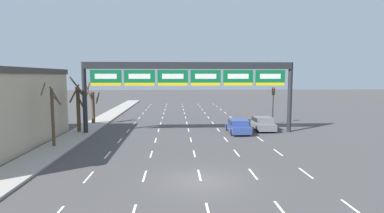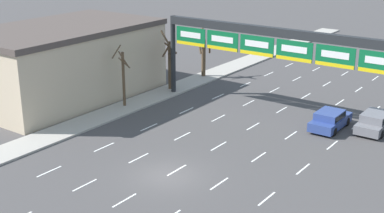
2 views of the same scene
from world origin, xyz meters
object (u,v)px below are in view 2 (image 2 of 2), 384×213
at_px(sign_gantry, 277,44).
at_px(car_grey, 376,121).
at_px(tree_bare_closest, 123,76).
at_px(tree_bare_second, 203,54).
at_px(car_blue, 330,119).
at_px(tree_bare_third, 170,61).

relative_size(sign_gantry, car_grey, 4.51).
bearing_deg(tree_bare_closest, sign_gantry, 26.75).
height_order(car_grey, tree_bare_second, tree_bare_second).
bearing_deg(car_grey, car_blue, -150.74).
bearing_deg(tree_bare_third, car_grey, 2.11).
distance_m(tree_bare_closest, tree_bare_second, 12.28).
xyz_separation_m(car_blue, tree_bare_third, (-16.67, 0.97, 2.10)).
bearing_deg(tree_bare_closest, tree_bare_second, 90.33).
height_order(sign_gantry, car_grey, sign_gantry).
xyz_separation_m(tree_bare_closest, tree_bare_second, (-0.07, 12.28, -0.39)).
bearing_deg(car_grey, tree_bare_third, -177.89).
distance_m(sign_gantry, tree_bare_third, 12.02).
xyz_separation_m(car_grey, tree_bare_third, (-19.71, -0.73, 2.09)).
height_order(sign_gantry, tree_bare_third, sign_gantry).
relative_size(sign_gantry, tree_bare_closest, 4.15).
height_order(tree_bare_closest, tree_bare_third, tree_bare_third).
bearing_deg(car_grey, tree_bare_closest, -159.92).
bearing_deg(tree_bare_third, tree_bare_closest, -90.26).
relative_size(car_grey, tree_bare_closest, 0.92).
bearing_deg(tree_bare_closest, car_grey, 20.08).
relative_size(tree_bare_second, tree_bare_third, 0.86).
bearing_deg(car_blue, sign_gantry, 176.26).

